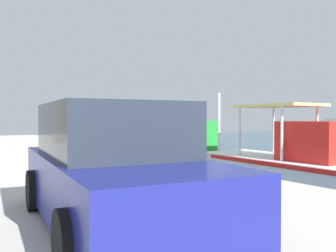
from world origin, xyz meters
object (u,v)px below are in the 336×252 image
Objects in this scene: parked_car at (114,169)px; mooring_bollard_third at (206,162)px; mooring_bollard_nearest at (94,144)px; fishing_boat_fourth at (295,168)px; mooring_bollard_second at (144,153)px; fishing_boat_nearest at (100,140)px; fishing_boat_third at (182,154)px; fisherman_standing at (123,133)px; pelican at (64,136)px; fishing_boat_second at (134,145)px.

parked_car is 5.27m from mooring_bollard_third.
mooring_bollard_third is (8.43, 0.00, 0.01)m from mooring_bollard_nearest.
fishing_boat_fourth is 17.82× the size of mooring_bollard_second.
fishing_boat_nearest reaches higher than fishing_boat_third.
fisherman_standing is 4.27× the size of mooring_bollard_nearest.
fishing_boat_fourth is (16.77, -0.46, 0.07)m from fishing_boat_nearest.
fishing_boat_third is 10.62m from parked_car.
fishing_boat_third reaches higher than fishing_boat_fourth.
mooring_bollard_nearest is 0.93× the size of mooring_bollard_third.
fishing_boat_third is at bearing 23.28° from pelican.
parked_car is 10.72× the size of mooring_bollard_nearest.
mooring_bollard_third is (10.33, -3.01, 0.30)m from fishing_boat_second.
mooring_bollard_second is at bearing -145.28° from fishing_boat_fourth.
mooring_bollard_third is at bearing 2.03° from pelican.
fishing_boat_nearest is 5.69m from pelican.
mooring_bollard_second is 3.49m from mooring_bollard_third.
fishing_boat_third is (11.22, -0.72, 0.02)m from fishing_boat_nearest.
pelican reaches higher than mooring_bollard_second.
fishing_boat_nearest is at bearing 177.28° from fishing_boat_second.
pelican is 8.42m from mooring_bollard_second.
mooring_bollard_second is (8.41, 0.42, -0.22)m from pelican.
pelican is at bearing -173.08° from mooring_bollard_nearest.
mooring_bollard_second is at bearing 0.00° from mooring_bollard_nearest.
mooring_bollard_third is (-0.60, -2.83, 0.29)m from fishing_boat_fourth.
fishing_boat_fourth is at bearing -1.57° from fishing_boat_nearest.
mooring_bollard_third is at bearing 32.77° from fisherman_standing.
fishing_boat_third is at bearing 141.09° from parked_car.
mooring_bollard_third is (4.95, -2.57, 0.34)m from fishing_boat_third.
fishing_boat_nearest is 16.51m from mooring_bollard_third.
fishing_boat_third is at bearing -3.67° from fishing_boat_nearest.
fishing_boat_nearest is 3.00× the size of fisherman_standing.
fisherman_standing is 6.44m from mooring_bollard_nearest.
fishing_boat_nearest is at bearing 156.98° from mooring_bollard_nearest.
parked_car is at bearing -26.00° from fisherman_standing.
fishing_boat_nearest is 5.85m from fishing_boat_second.
parked_car is at bearing -27.51° from fishing_boat_second.
mooring_bollard_nearest is at bearing 160.81° from parked_car.
pelican is 2.27× the size of mooring_bollard_third.
fishing_boat_third is at bearing -177.30° from fishing_boat_fourth.
fishing_boat_second is 15.40× the size of mooring_bollard_second.
fishing_boat_third is 16.52× the size of mooring_bollard_nearest.
fishing_boat_second is 5.40m from fishing_boat_third.
pelican is 11.90m from mooring_bollard_third.
parked_car is (19.46, -7.37, 0.86)m from fishing_boat_nearest.
fishing_boat_second reaches higher than parked_car.
fisherman_standing is (13.98, -4.70, 1.08)m from fishing_boat_nearest.
pelican is at bearing -156.72° from fishing_boat_third.
parked_car is (15.19, -3.66, 0.32)m from pelican.
pelican is at bearing -40.96° from fishing_boat_nearest.
fisherman_standing is 4.75× the size of mooring_bollard_second.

